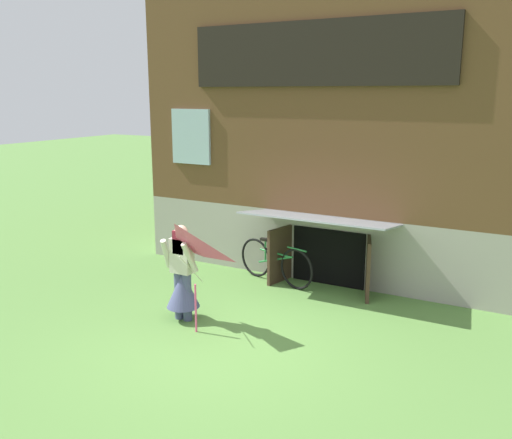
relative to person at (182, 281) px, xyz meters
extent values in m
plane|color=#56843D|center=(1.04, -0.35, -0.64)|extent=(60.00, 60.00, 0.00)
cube|color=#9E998E|center=(1.04, 5.32, 0.01)|extent=(7.46, 5.32, 1.31)
cube|color=brown|center=(1.04, 5.32, 2.87)|extent=(7.46, 5.32, 4.40)
cube|color=black|center=(1.04, 2.61, 3.52)|extent=(4.85, 0.08, 1.11)
cube|color=#9EB7C6|center=(1.04, 2.63, 3.52)|extent=(4.69, 0.04, 0.99)
cube|color=#9EB7C6|center=(-1.63, 2.62, 1.99)|extent=(0.90, 0.06, 1.10)
cube|color=black|center=(1.39, 2.64, -0.12)|extent=(1.40, 0.03, 1.05)
cube|color=#3D2B1E|center=(0.54, 2.35, -0.12)|extent=(0.21, 0.70, 1.05)
cube|color=#3D2B1E|center=(2.24, 2.35, -0.12)|extent=(0.28, 0.68, 1.05)
cube|color=gray|center=(1.39, 2.10, 0.72)|extent=(2.67, 1.09, 0.18)
cylinder|color=#474C75|center=(-0.08, 0.00, -0.25)|extent=(0.14, 0.14, 0.77)
cylinder|color=#474C75|center=(0.08, 0.00, -0.25)|extent=(0.14, 0.14, 0.77)
cone|color=#474C75|center=(0.00, 0.00, -0.14)|extent=(0.52, 0.52, 0.58)
cube|color=beige|center=(0.00, 0.00, 0.40)|extent=(0.34, 0.20, 0.55)
cylinder|color=beige|center=(-0.22, -0.10, 0.43)|extent=(0.16, 0.31, 0.51)
cylinder|color=beige|center=(0.22, -0.10, 0.43)|extent=(0.16, 0.31, 0.51)
cube|color=maroon|center=(0.00, -0.06, 0.63)|extent=(0.20, 0.08, 0.36)
sphere|color=#D8AD8E|center=(0.00, 0.00, 0.78)|extent=(0.21, 0.21, 0.21)
pyramid|color=#E54C7F|center=(0.29, -0.53, 0.65)|extent=(1.04, 0.83, 0.63)
cylinder|color=beige|center=(0.35, -0.25, 0.31)|extent=(0.01, 0.56, 0.56)
cylinder|color=#E54C7F|center=(0.45, -0.30, -0.27)|extent=(0.03, 0.03, 0.75)
torus|color=black|center=(0.99, 2.11, -0.26)|extent=(0.74, 0.25, 0.76)
torus|color=black|center=(-0.01, 2.39, -0.26)|extent=(0.74, 0.25, 0.76)
cylinder|color=#287A3D|center=(0.49, 2.25, -0.07)|extent=(0.76, 0.24, 0.04)
cylinder|color=#287A3D|center=(0.49, 2.25, -0.19)|extent=(0.83, 0.26, 0.31)
cylinder|color=#287A3D|center=(0.24, 2.32, -0.07)|extent=(0.04, 0.04, 0.43)
cube|color=black|center=(0.24, 2.32, 0.15)|extent=(0.20, 0.08, 0.05)
cylinder|color=#287A3D|center=(0.99, 2.11, 0.11)|extent=(0.43, 0.14, 0.03)
camera|label=1|loc=(4.95, -6.62, 2.86)|focal=38.87mm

